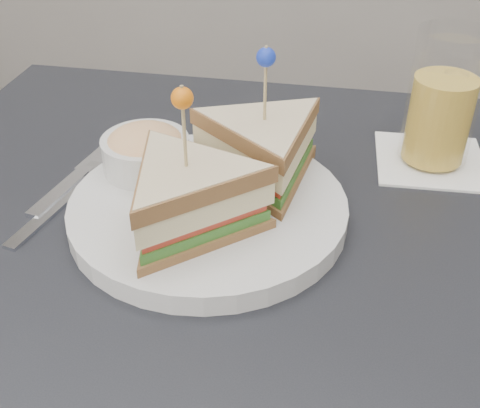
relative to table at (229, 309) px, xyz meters
name	(u,v)px	position (x,y,z in m)	size (l,w,h in m)	color
table	(229,309)	(0.00, 0.00, 0.00)	(0.80, 0.80, 0.75)	black
plate_meal	(215,178)	(-0.02, 0.06, 0.12)	(0.33, 0.33, 0.17)	silver
cutlery_fork	(77,187)	(-0.18, 0.07, 0.08)	(0.06, 0.21, 0.01)	silver
cutlery_knife	(88,167)	(-0.19, 0.11, 0.08)	(0.06, 0.23, 0.01)	silver
drink_set	(441,108)	(0.20, 0.21, 0.15)	(0.13, 0.13, 0.16)	white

